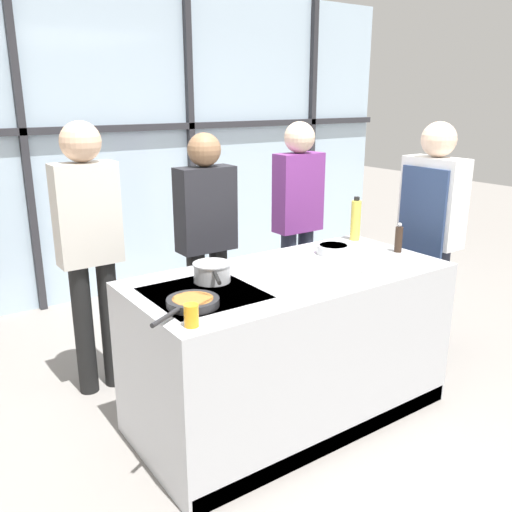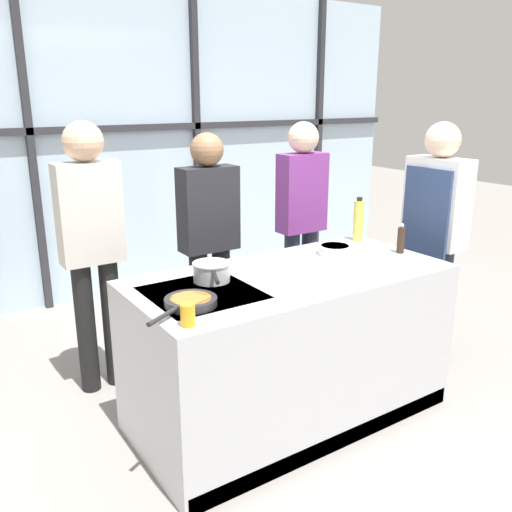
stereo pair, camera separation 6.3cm
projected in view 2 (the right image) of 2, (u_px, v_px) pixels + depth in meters
ground_plane at (288, 413)px, 3.23m from camera, size 18.00×18.00×0.00m
back_window_wall at (119, 143)px, 4.90m from camera, size 6.40×0.10×2.80m
demo_island at (290, 346)px, 3.10m from camera, size 1.79×0.85×0.88m
chef at (434, 229)px, 3.69m from camera, size 0.23×0.43×1.66m
spectator_far_left at (92, 239)px, 3.27m from camera, size 0.37×0.24×1.69m
spectator_center_left at (209, 234)px, 3.72m from camera, size 0.40×0.22×1.59m
spectator_center_right at (301, 214)px, 4.13m from camera, size 0.38×0.23×1.64m
frying_pan at (190, 302)px, 2.50m from camera, size 0.41×0.29×0.04m
saucepan at (212, 271)px, 2.83m from camera, size 0.21×0.35×0.10m
white_plate at (384, 271)px, 2.98m from camera, size 0.26×0.26×0.01m
mixing_bowl at (335, 249)px, 3.32m from camera, size 0.21×0.21×0.06m
oil_bottle at (358, 220)px, 3.61m from camera, size 0.07×0.07×0.29m
pepper_grinder at (401, 239)px, 3.34m from camera, size 0.05×0.05×0.19m
juice_glass_near at (188, 315)px, 2.28m from camera, size 0.06×0.06×0.10m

